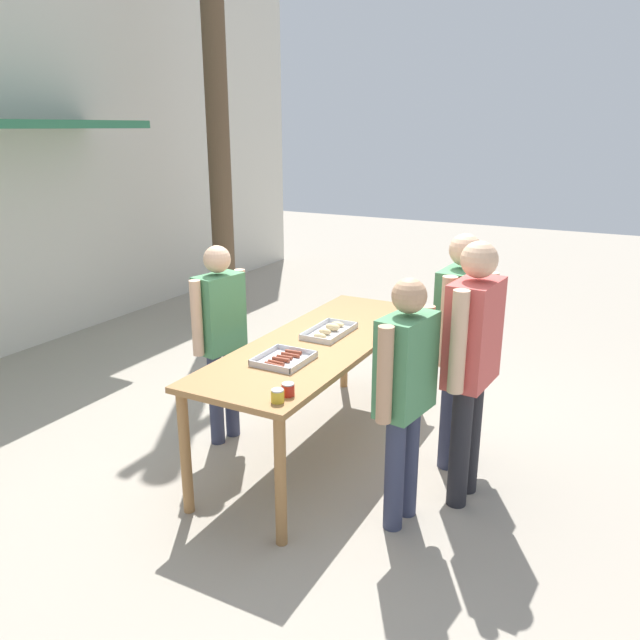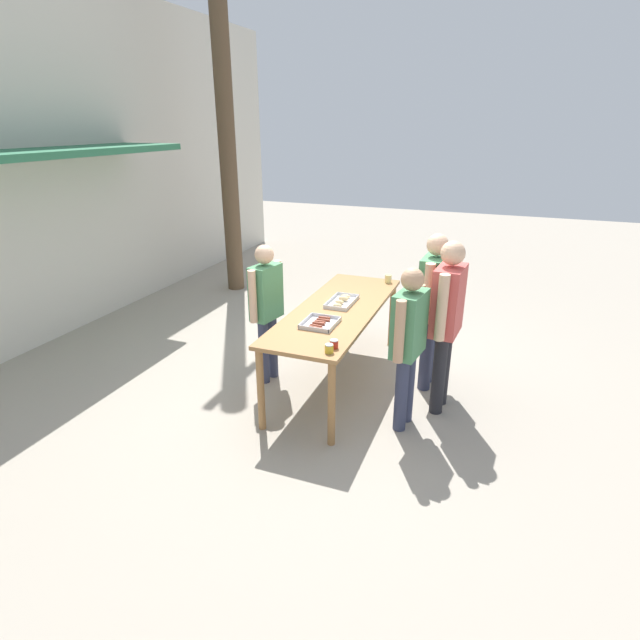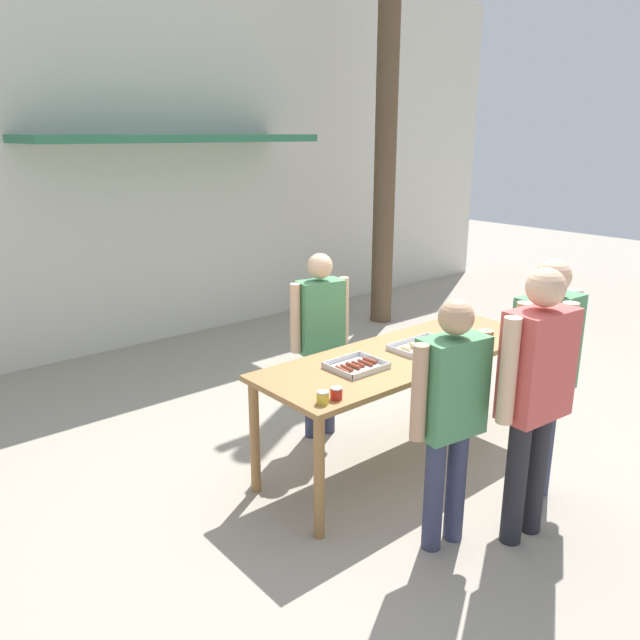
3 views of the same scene
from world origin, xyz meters
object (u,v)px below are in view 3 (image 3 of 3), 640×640
at_px(person_server_behind_table, 320,329).
at_px(utility_pole, 388,74).
at_px(beer_cup, 522,327).
at_px(person_customer_holding_hotdog, 450,405).
at_px(food_tray_sausages, 356,366).
at_px(person_customer_waiting_in_line, 536,385).
at_px(condiment_jar_mustard, 323,397).
at_px(person_customer_with_cup, 544,363).
at_px(food_tray_buns, 420,345).
at_px(condiment_jar_ketchup, 336,393).

distance_m(person_server_behind_table, utility_pole, 4.11).
distance_m(beer_cup, person_customer_holding_hotdog, 1.77).
distance_m(food_tray_sausages, beer_cup, 1.61).
bearing_deg(person_customer_waiting_in_line, utility_pole, -120.12).
relative_size(condiment_jar_mustard, utility_pole, 0.01).
distance_m(condiment_jar_mustard, person_customer_with_cup, 1.51).
height_order(person_customer_holding_hotdog, person_customer_waiting_in_line, person_customer_waiting_in_line).
bearing_deg(person_server_behind_table, food_tray_buns, -51.54).
distance_m(person_customer_holding_hotdog, utility_pole, 5.31).
bearing_deg(food_tray_sausages, food_tray_buns, 0.03).
relative_size(food_tray_sausages, condiment_jar_ketchup, 4.74).
bearing_deg(person_customer_waiting_in_line, person_customer_with_cup, -150.57).
height_order(food_tray_sausages, person_customer_with_cup, person_customer_with_cup).
height_order(condiment_jar_mustard, person_customer_holding_hotdog, person_customer_holding_hotdog).
relative_size(food_tray_buns, condiment_jar_mustard, 6.16).
xyz_separation_m(person_server_behind_table, person_customer_waiting_in_line, (0.07, -1.89, 0.10)).
bearing_deg(condiment_jar_ketchup, food_tray_sausages, 33.90).
relative_size(person_customer_holding_hotdog, person_customer_with_cup, 0.92).
bearing_deg(condiment_jar_ketchup, utility_pole, 40.90).
distance_m(person_customer_waiting_in_line, utility_pole, 5.23).
xyz_separation_m(person_server_behind_table, utility_pole, (2.80, 2.03, 2.22)).
xyz_separation_m(food_tray_sausages, condiment_jar_ketchup, (-0.46, -0.31, 0.02)).
bearing_deg(person_customer_with_cup, person_customer_holding_hotdog, -1.99).
xyz_separation_m(condiment_jar_ketchup, person_customer_holding_hotdog, (0.37, -0.58, 0.01)).
height_order(beer_cup, person_server_behind_table, person_server_behind_table).
distance_m(condiment_jar_ketchup, beer_cup, 2.04).
xyz_separation_m(person_customer_with_cup, person_customer_waiting_in_line, (-0.43, -0.20, 0.03)).
distance_m(beer_cup, person_server_behind_table, 1.66).
bearing_deg(person_customer_with_cup, food_tray_sausages, -47.83).
bearing_deg(utility_pole, person_server_behind_table, -144.01).
xyz_separation_m(food_tray_sausages, beer_cup, (1.59, -0.30, 0.04)).
distance_m(person_customer_with_cup, person_customer_waiting_in_line, 0.48).
xyz_separation_m(person_customer_waiting_in_line, utility_pole, (2.73, 3.92, 2.12)).
height_order(condiment_jar_ketchup, person_server_behind_table, person_server_behind_table).
bearing_deg(condiment_jar_ketchup, food_tray_buns, 15.24).
relative_size(food_tray_sausages, person_customer_waiting_in_line, 0.21).
bearing_deg(person_customer_with_cup, food_tray_buns, -80.17).
bearing_deg(condiment_jar_mustard, person_customer_waiting_in_line, -43.35).
xyz_separation_m(food_tray_buns, beer_cup, (0.92, -0.30, 0.03)).
bearing_deg(condiment_jar_ketchup, person_customer_with_cup, -27.76).
bearing_deg(beer_cup, person_server_behind_table, 141.91).
relative_size(person_server_behind_table, person_customer_holding_hotdog, 0.99).
bearing_deg(food_tray_buns, utility_pole, 48.83).
distance_m(person_customer_with_cup, utility_pole, 4.87).
bearing_deg(condiment_jar_ketchup, person_customer_holding_hotdog, -57.38).
distance_m(person_customer_holding_hotdog, person_customer_with_cup, 0.88).
xyz_separation_m(food_tray_buns, person_customer_waiting_in_line, (-0.32, -1.16, 0.13)).
bearing_deg(food_tray_sausages, person_customer_holding_hotdog, -95.37).
distance_m(condiment_jar_ketchup, person_customer_holding_hotdog, 0.69).
bearing_deg(food_tray_sausages, beer_cup, -10.57).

